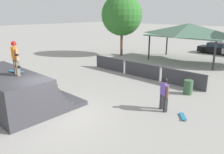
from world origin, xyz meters
TOP-DOWN VIEW (x-y plane):
  - ground_plane at (0.00, 0.00)m, footprint 160.00×160.00m
  - quarter_pipe_ramp at (-2.82, -0.72)m, footprint 5.74×4.02m
  - skater_on_deck at (-1.93, -0.73)m, footprint 0.69×0.26m
  - skateboard_on_deck at (-2.40, -0.56)m, footprint 0.86×0.49m
  - bystander_walking at (3.30, 3.93)m, footprint 0.62×0.42m
  - skateboard_on_ground at (4.38, 3.84)m, footprint 0.64×0.76m
  - barrier_fence at (-0.90, 8.01)m, footprint 9.58×0.12m
  - pavilion_shelter at (-0.88, 15.53)m, footprint 7.49×4.22m
  - tree_far_back at (-7.58, 13.55)m, footprint 4.40×4.40m
  - trash_bin at (3.21, 6.91)m, footprint 0.52×0.52m
  - parked_car_black at (-0.08, 22.02)m, footprint 4.13×1.78m

SIDE VIEW (x-z plane):
  - ground_plane at x=0.00m, z-range 0.00..0.00m
  - skateboard_on_ground at x=4.38m, z-range 0.01..0.10m
  - trash_bin at x=3.21m, z-range 0.00..0.85m
  - barrier_fence at x=-0.90m, z-range 0.00..1.05m
  - parked_car_black at x=-0.08m, z-range -0.04..1.24m
  - quarter_pipe_ramp at x=-2.82m, z-range -0.09..1.68m
  - bystander_walking at x=3.30m, z-range 0.15..1.81m
  - skateboard_on_deck at x=-2.40m, z-range 1.78..1.87m
  - skater_on_deck at x=-1.93m, z-range 1.89..3.50m
  - pavilion_shelter at x=-0.88m, z-range 1.20..4.87m
  - tree_far_back at x=-7.58m, z-range 1.09..7.69m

